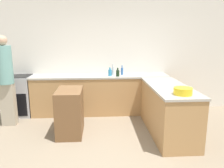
% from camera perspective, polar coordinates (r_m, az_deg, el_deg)
% --- Properties ---
extents(ground_plane, '(14.00, 14.00, 0.00)m').
position_cam_1_polar(ground_plane, '(3.41, -2.42, -19.89)').
color(ground_plane, gray).
extents(wall_back, '(8.00, 0.06, 2.70)m').
position_cam_1_polar(wall_back, '(5.40, -3.16, 7.32)').
color(wall_back, white).
rests_on(wall_back, ground_plane).
extents(counter_back, '(3.20, 0.61, 0.92)m').
position_cam_1_polar(counter_back, '(5.24, -3.01, -2.70)').
color(counter_back, tan).
rests_on(counter_back, ground_plane).
extents(counter_peninsula, '(0.69, 1.82, 0.92)m').
position_cam_1_polar(counter_peninsula, '(4.31, 14.23, -6.41)').
color(counter_peninsula, tan).
rests_on(counter_peninsula, ground_plane).
extents(range_oven, '(0.58, 0.59, 0.94)m').
position_cam_1_polar(range_oven, '(5.55, -23.00, -2.79)').
color(range_oven, '#ADADB2').
rests_on(range_oven, ground_plane).
extents(island_table, '(0.46, 0.77, 0.86)m').
position_cam_1_polar(island_table, '(4.22, -10.90, -7.14)').
color(island_table, brown).
rests_on(island_table, ground_plane).
extents(mixing_bowl, '(0.29, 0.29, 0.11)m').
position_cam_1_polar(mixing_bowl, '(3.59, 18.03, -1.78)').
color(mixing_bowl, yellow).
rests_on(mixing_bowl, counter_peninsula).
extents(wine_bottle_dark, '(0.08, 0.08, 0.19)m').
position_cam_1_polar(wine_bottle_dark, '(5.00, 1.50, 2.89)').
color(wine_bottle_dark, black).
rests_on(wine_bottle_dark, counter_back).
extents(vinegar_bottle_clear, '(0.06, 0.06, 0.25)m').
position_cam_1_polar(vinegar_bottle_clear, '(5.18, 0.24, 3.47)').
color(vinegar_bottle_clear, silver).
rests_on(vinegar_bottle_clear, counter_back).
extents(water_bottle_blue, '(0.06, 0.06, 0.23)m').
position_cam_1_polar(water_bottle_blue, '(5.20, 2.63, 3.41)').
color(water_bottle_blue, '#386BB7').
rests_on(water_bottle_blue, counter_back).
extents(dish_soap_bottle, '(0.08, 0.08, 0.19)m').
position_cam_1_polar(dish_soap_bottle, '(5.08, -0.53, 3.03)').
color(dish_soap_bottle, '#338CBF').
rests_on(dish_soap_bottle, counter_back).
extents(person_by_range, '(0.31, 0.31, 1.84)m').
position_cam_1_polar(person_by_range, '(4.88, -26.04, 1.58)').
color(person_by_range, '#ADA38E').
rests_on(person_by_range, ground_plane).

